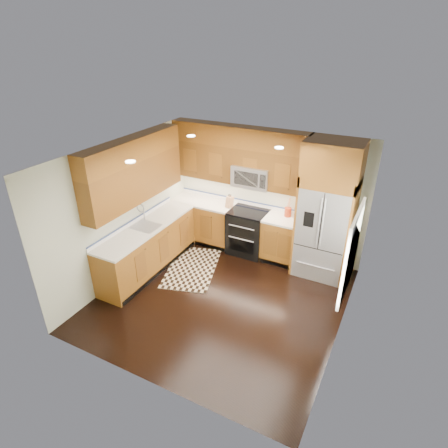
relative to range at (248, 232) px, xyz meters
The scene contains 16 objects.
ground 1.75m from the range, 81.47° to the right, with size 4.00×4.00×0.00m, color black.
wall_back 0.93m from the range, 53.04° to the left, with size 4.00×0.02×2.60m, color beige.
wall_left 2.56m from the range, 136.38° to the right, with size 0.02×4.00×2.60m, color beige.
wall_right 2.92m from the range, 36.55° to the right, with size 0.02×4.00×2.60m, color beige.
window 2.83m from the range, 33.39° to the right, with size 0.04×1.10×1.30m.
base_cabinets 1.25m from the range, 141.90° to the right, with size 2.85×3.00×0.90m.
countertop 1.16m from the range, 142.09° to the right, with size 2.86×3.01×0.04m.
upper_cabinets 1.89m from the range, 147.22° to the right, with size 2.85×3.00×1.15m.
range is the anchor object (origin of this frame).
microwave 1.20m from the range, 90.19° to the left, with size 0.76×0.40×0.42m.
refrigerator 1.76m from the range, ahead, with size 0.98×0.75×2.60m.
sink_faucet 2.13m from the range, 135.87° to the right, with size 0.54×0.44×0.37m.
rug 1.38m from the range, 123.40° to the right, with size 0.91×1.51×0.01m, color black.
knife_block 0.74m from the range, behind, with size 0.13×0.16×0.29m.
utensil_crock 0.99m from the range, 11.77° to the left, with size 0.17×0.17×0.38m.
cutting_board 1.14m from the range, 14.93° to the left, with size 0.28×0.28×0.02m, color brown.
Camera 1 is at (2.43, -4.65, 4.20)m, focal length 30.00 mm.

